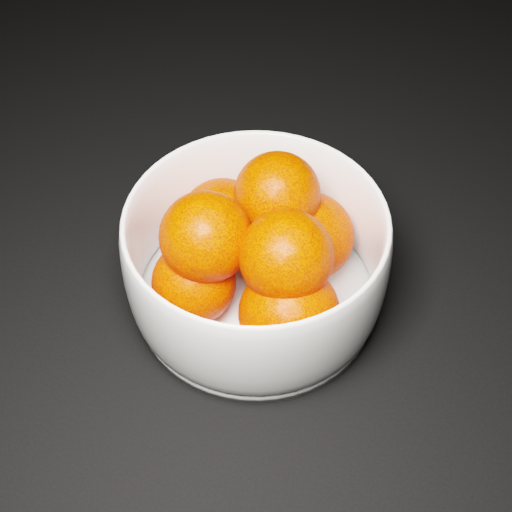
% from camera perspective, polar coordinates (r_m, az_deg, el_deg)
% --- Properties ---
extents(ground, '(3.00, 3.00, 0.00)m').
position_cam_1_polar(ground, '(0.81, -7.46, 15.93)').
color(ground, black).
rests_on(ground, ground).
extents(bowl, '(0.19, 0.19, 0.09)m').
position_cam_1_polar(bowl, '(0.52, 0.00, -0.34)').
color(bowl, white).
rests_on(bowl, ground).
extents(orange_pile, '(0.15, 0.14, 0.11)m').
position_cam_1_polar(orange_pile, '(0.51, 0.16, 0.50)').
color(orange_pile, '#EA2C00').
rests_on(orange_pile, bowl).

